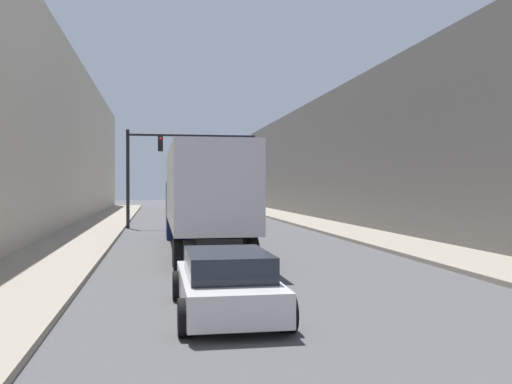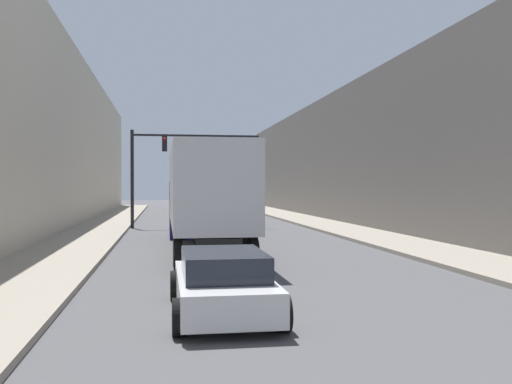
% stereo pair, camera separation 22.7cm
% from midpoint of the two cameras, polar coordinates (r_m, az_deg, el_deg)
% --- Properties ---
extents(sidewalk_right, '(3.15, 80.00, 0.15)m').
position_cam_midpoint_polar(sidewalk_right, '(32.46, 8.04, -3.68)').
color(sidewalk_right, gray).
rests_on(sidewalk_right, ground).
extents(sidewalk_left, '(3.15, 80.00, 0.15)m').
position_cam_midpoint_polar(sidewalk_left, '(31.09, -16.38, -3.89)').
color(sidewalk_left, gray).
rests_on(sidewalk_left, ground).
extents(building_right, '(6.00, 80.00, 8.97)m').
position_cam_midpoint_polar(building_right, '(34.11, 15.39, 3.93)').
color(building_right, '#66605B').
rests_on(building_right, ground).
extents(semi_truck, '(2.49, 13.82, 3.83)m').
position_cam_midpoint_polar(semi_truck, '(22.23, -5.81, -0.26)').
color(semi_truck, silver).
rests_on(semi_truck, ground).
extents(sedan_car, '(2.00, 4.37, 1.25)m').
position_cam_midpoint_polar(sedan_car, '(11.30, -3.56, -9.10)').
color(sedan_car, silver).
rests_on(sedan_car, ground).
extents(traffic_signal_gantry, '(7.67, 0.35, 5.81)m').
position_cam_midpoint_polar(traffic_signal_gantry, '(34.32, -9.22, 3.49)').
color(traffic_signal_gantry, black).
rests_on(traffic_signal_gantry, ground).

